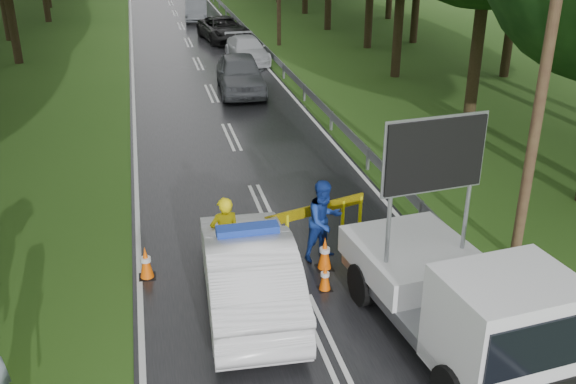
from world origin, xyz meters
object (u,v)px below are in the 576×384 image
object	(u,v)px
police_sedan	(249,269)
queue_car_second	(247,50)
barrier	(316,215)
queue_car_fourth	(197,11)
queue_car_third	(224,29)
work_truck	(461,298)
civilian	(324,220)
queue_car_first	(240,74)
officer	(225,236)

from	to	relation	value
police_sedan	queue_car_second	xyz separation A→B (m)	(3.75, 22.50, -0.18)
barrier	queue_car_fourth	bearing A→B (deg)	71.96
queue_car_third	queue_car_fourth	size ratio (longest dim) A/B	1.20
queue_car_fourth	work_truck	bearing A→B (deg)	-82.20
civilian	police_sedan	bearing A→B (deg)	-164.13
queue_car_second	work_truck	bearing A→B (deg)	-93.80
police_sedan	work_truck	distance (m)	4.15
barrier	queue_car_third	world-z (taller)	queue_car_third
queue_car_first	queue_car_second	bearing A→B (deg)	81.09
queue_car_fourth	queue_car_third	bearing A→B (deg)	-77.61
officer	queue_car_third	bearing A→B (deg)	-103.91
police_sedan	queue_car_fourth	world-z (taller)	police_sedan
civilian	queue_car_second	xyz separation A→B (m)	(1.75, 20.98, -0.32)
queue_car_third	civilian	bearing A→B (deg)	-99.90
queue_car_third	queue_car_second	bearing A→B (deg)	-93.07
queue_car_third	queue_car_fourth	bearing A→B (deg)	88.97
queue_car_third	queue_car_first	bearing A→B (deg)	-101.28
police_sedan	work_truck	world-z (taller)	work_truck
officer	queue_car_fourth	xyz separation A→B (m)	(2.75, 35.27, -0.20)
queue_car_fourth	queue_car_second	bearing A→B (deg)	-78.47
work_truck	officer	bearing A→B (deg)	129.55
police_sedan	queue_car_second	size ratio (longest dim) A/B	1.15
queue_car_third	barrier	bearing A→B (deg)	-100.06
barrier	queue_car_first	bearing A→B (deg)	70.84
barrier	civilian	world-z (taller)	civilian
work_truck	officer	distance (m)	5.23
barrier	civilian	size ratio (longest dim) A/B	1.35
police_sedan	queue_car_first	xyz separation A→B (m)	(2.45, 16.50, 0.00)
civilian	queue_car_second	distance (m)	21.06
work_truck	civilian	world-z (taller)	work_truck
civilian	queue_car_third	world-z (taller)	civilian
police_sedan	officer	xyz separation A→B (m)	(-0.28, 1.38, 0.09)
police_sedan	queue_car_second	bearing A→B (deg)	-96.63
police_sedan	work_truck	size ratio (longest dim) A/B	0.96
queue_car_second	civilian	bearing A→B (deg)	-97.89
police_sedan	officer	world-z (taller)	officer
barrier	queue_car_first	size ratio (longest dim) A/B	0.54
civilian	queue_car_second	world-z (taller)	civilian
barrier	queue_car_first	distance (m)	14.44
queue_car_first	queue_car_second	size ratio (longest dim) A/B	1.10
officer	queue_car_first	distance (m)	15.36
work_truck	queue_car_fourth	xyz separation A→B (m)	(-0.99, 38.93, -0.39)
queue_car_second	barrier	bearing A→B (deg)	-98.15
officer	civilian	size ratio (longest dim) A/B	0.95
barrier	civilian	distance (m)	0.56
police_sedan	queue_car_first	bearing A→B (deg)	-95.61
work_truck	queue_car_third	bearing A→B (deg)	84.16
police_sedan	queue_car_fourth	size ratio (longest dim) A/B	1.17
civilian	queue_car_first	xyz separation A→B (m)	(0.45, 14.98, -0.14)
queue_car_third	officer	bearing A→B (deg)	-104.66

